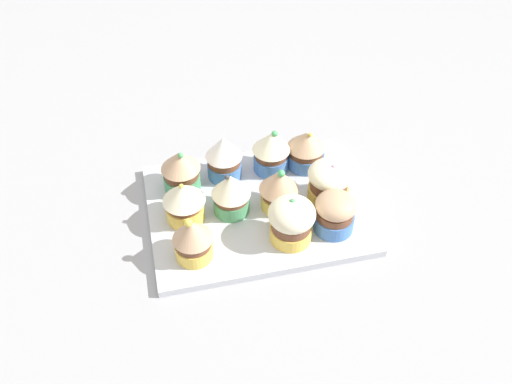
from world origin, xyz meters
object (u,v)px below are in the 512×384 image
object	(u,v)px
baking_tray	(256,209)
cupcake_9	(291,220)
cupcake_10	(193,239)
cupcake_7	(184,201)
cupcake_4	(329,182)
cupcake_8	(335,213)
cupcake_6	(231,193)
cupcake_1	(271,151)
cupcake_5	(279,188)
cupcake_2	(224,157)
cupcake_0	(306,149)
cupcake_3	(181,170)

from	to	relation	value
baking_tray	cupcake_9	world-z (taller)	cupcake_9
cupcake_10	cupcake_7	bearing A→B (deg)	-88.45
cupcake_4	cupcake_8	bearing A→B (deg)	80.27
cupcake_6	cupcake_8	distance (cm)	15.23
cupcake_1	cupcake_5	size ratio (longest dim) A/B	1.02
cupcake_1	cupcake_5	xyz separation A→B (cm)	(0.91, 8.37, -0.02)
baking_tray	cupcake_7	distance (cm)	11.38
cupcake_7	cupcake_10	size ratio (longest dim) A/B	0.96
cupcake_4	cupcake_2	bearing A→B (deg)	-30.77
cupcake_5	cupcake_0	bearing A→B (deg)	-128.78
cupcake_4	cupcake_6	size ratio (longest dim) A/B	0.96
cupcake_3	cupcake_10	size ratio (longest dim) A/B	1.03
baking_tray	cupcake_2	bearing A→B (deg)	-66.42
cupcake_0	cupcake_8	size ratio (longest dim) A/B	1.08
cupcake_6	cupcake_9	xyz separation A→B (cm)	(-7.16, 7.17, 0.08)
cupcake_8	cupcake_9	distance (cm)	6.58
baking_tray	cupcake_4	size ratio (longest dim) A/B	4.63
cupcake_2	cupcake_8	distance (cm)	19.60
cupcake_1	cupcake_4	bearing A→B (deg)	128.52
baking_tray	cupcake_2	xyz separation A→B (cm)	(3.36, -7.70, 4.58)
cupcake_7	cupcake_10	distance (cm)	7.41
cupcake_10	cupcake_3	bearing A→B (deg)	-90.83
baking_tray	cupcake_3	size ratio (longest dim) A/B	4.35
cupcake_2	cupcake_7	world-z (taller)	cupcake_2
cupcake_8	cupcake_10	world-z (taller)	cupcake_10
cupcake_0	cupcake_4	bearing A→B (deg)	97.70
baking_tray	cupcake_7	bearing A→B (deg)	-0.39
cupcake_0	cupcake_4	xyz separation A→B (cm)	(-1.13, 8.33, 0.23)
baking_tray	cupcake_6	xyz separation A→B (cm)	(3.73, -0.00, 4.23)
cupcake_10	cupcake_4	bearing A→B (deg)	-163.07
cupcake_9	cupcake_0	bearing A→B (deg)	-113.58
cupcake_0	cupcake_7	bearing A→B (deg)	19.97
cupcake_10	cupcake_0	bearing A→B (deg)	-143.77
cupcake_2	cupcake_9	world-z (taller)	cupcake_2
baking_tray	cupcake_2	world-z (taller)	cupcake_2
cupcake_2	cupcake_3	xyz separation A→B (cm)	(6.85, 1.19, -0.31)
cupcake_2	cupcake_7	distance (cm)	10.54
cupcake_5	cupcake_6	world-z (taller)	cupcake_5
cupcake_1	cupcake_2	xyz separation A→B (cm)	(7.54, -0.00, 0.22)
cupcake_3	cupcake_10	world-z (taller)	cupcake_3
cupcake_1	cupcake_3	size ratio (longest dim) A/B	1.03
cupcake_2	cupcake_7	xyz separation A→B (cm)	(7.26, 7.63, -0.49)
cupcake_2	cupcake_1	bearing A→B (deg)	179.97
cupcake_1	cupcake_6	distance (cm)	11.03
cupcake_0	cupcake_9	size ratio (longest dim) A/B	0.91
cupcake_6	cupcake_9	world-z (taller)	cupcake_9
cupcake_3	cupcake_8	bearing A→B (deg)	146.90
cupcake_4	cupcake_9	xyz separation A→B (cm)	(7.53, 6.34, 0.21)
cupcake_4	cupcake_9	bearing A→B (deg)	40.09
cupcake_6	cupcake_10	bearing A→B (deg)	47.66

